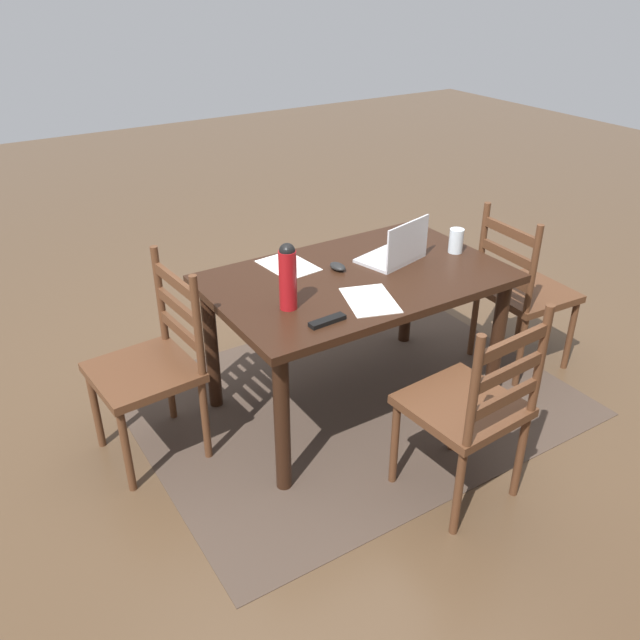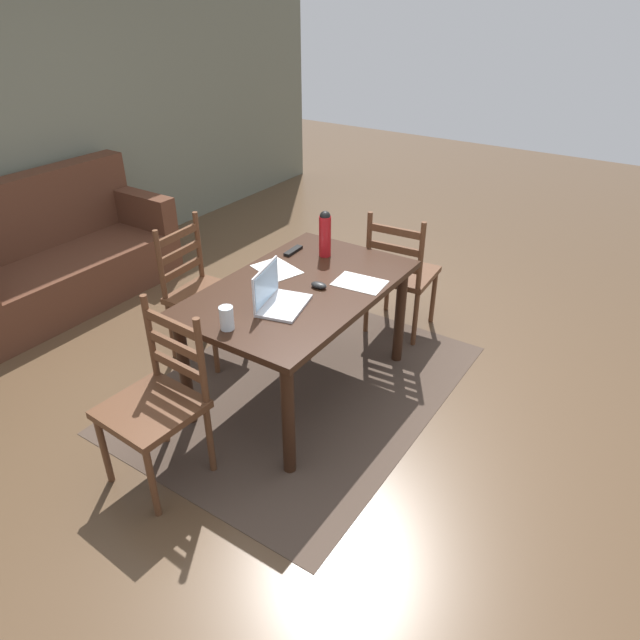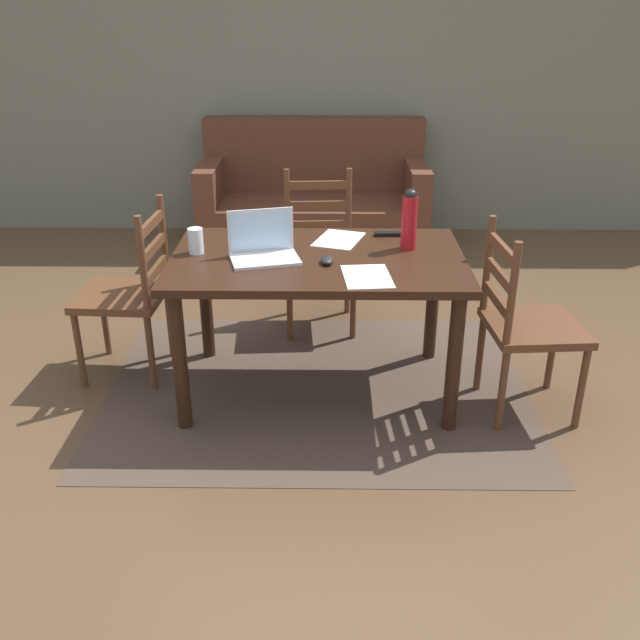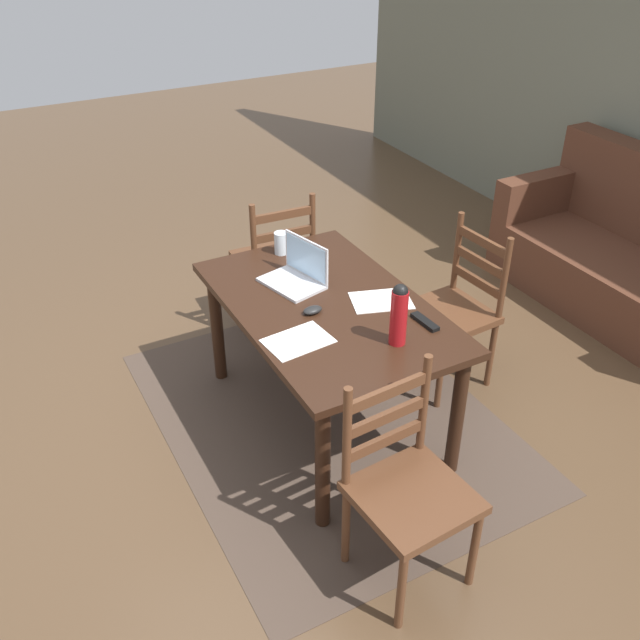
% 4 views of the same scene
% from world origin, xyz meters
% --- Properties ---
extents(ground_plane, '(14.00, 14.00, 0.00)m').
position_xyz_m(ground_plane, '(0.00, 0.00, 0.00)').
color(ground_plane, brown).
extents(area_rug, '(2.20, 1.68, 0.01)m').
position_xyz_m(area_rug, '(0.00, 0.00, 0.00)').
color(area_rug, '#47382D').
rests_on(area_rug, ground).
extents(dining_table, '(1.43, 0.90, 0.74)m').
position_xyz_m(dining_table, '(0.00, 0.00, 0.65)').
color(dining_table, black).
rests_on(dining_table, ground).
extents(chair_left_far, '(0.46, 0.46, 0.95)m').
position_xyz_m(chair_left_far, '(-1.00, 0.18, 0.46)').
color(chair_left_far, '#56331E').
rests_on(chair_left_far, ground).
extents(chair_far_head, '(0.47, 0.47, 0.95)m').
position_xyz_m(chair_far_head, '(-0.00, 0.82, 0.46)').
color(chair_far_head, '#56331E').
rests_on(chair_far_head, ground).
extents(chair_right_near, '(0.47, 0.47, 0.95)m').
position_xyz_m(chair_right_near, '(1.01, -0.18, 0.46)').
color(chair_right_near, '#56331E').
rests_on(chair_right_near, ground).
extents(laptop, '(0.36, 0.29, 0.23)m').
position_xyz_m(laptop, '(-0.26, -0.03, 0.80)').
color(laptop, silver).
rests_on(laptop, dining_table).
extents(water_bottle, '(0.08, 0.08, 0.30)m').
position_xyz_m(water_bottle, '(0.45, 0.12, 0.90)').
color(water_bottle, '#A81419').
rests_on(water_bottle, dining_table).
extents(drinking_glass, '(0.07, 0.07, 0.13)m').
position_xyz_m(drinking_glass, '(-0.60, 0.03, 0.81)').
color(drinking_glass, silver).
rests_on(drinking_glass, dining_table).
extents(computer_mouse, '(0.07, 0.10, 0.03)m').
position_xyz_m(computer_mouse, '(0.04, -0.10, 0.76)').
color(computer_mouse, black).
rests_on(computer_mouse, dining_table).
extents(tv_remote, '(0.17, 0.05, 0.02)m').
position_xyz_m(tv_remote, '(0.38, 0.32, 0.75)').
color(tv_remote, black).
rests_on(tv_remote, dining_table).
extents(paper_stack_left, '(0.24, 0.31, 0.00)m').
position_xyz_m(paper_stack_left, '(0.23, -0.28, 0.75)').
color(paper_stack_left, white).
rests_on(paper_stack_left, dining_table).
extents(paper_stack_right, '(0.29, 0.35, 0.00)m').
position_xyz_m(paper_stack_right, '(0.11, 0.25, 0.75)').
color(paper_stack_right, white).
rests_on(paper_stack_right, dining_table).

